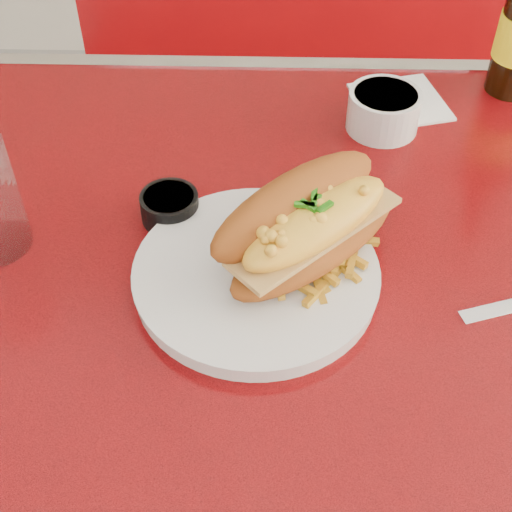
{
  "coord_description": "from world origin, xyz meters",
  "views": [
    {
      "loc": [
        -0.15,
        -0.56,
        1.34
      ],
      "look_at": [
        -0.17,
        -0.05,
        0.81
      ],
      "focal_mm": 50.0,
      "sensor_mm": 36.0,
      "label": 1
    }
  ],
  "objects_px": {
    "diner_table": "(386,341)",
    "sauce_cup_left": "(170,206)",
    "dinner_plate": "(256,275)",
    "mac_hoagie": "(308,223)",
    "fork": "(312,259)",
    "gravy_ramekin": "(384,110)",
    "booth_bench_far": "(334,154)"
  },
  "relations": [
    {
      "from": "mac_hoagie",
      "to": "gravy_ramekin",
      "type": "xyz_separation_m",
      "value": [
        0.11,
        0.26,
        -0.03
      ]
    },
    {
      "from": "diner_table",
      "to": "dinner_plate",
      "type": "relative_size",
      "value": 3.77
    },
    {
      "from": "booth_bench_far",
      "to": "dinner_plate",
      "type": "distance_m",
      "value": 1.0
    },
    {
      "from": "diner_table",
      "to": "sauce_cup_left",
      "type": "height_order",
      "value": "sauce_cup_left"
    },
    {
      "from": "mac_hoagie",
      "to": "fork",
      "type": "relative_size",
      "value": 1.74
    },
    {
      "from": "diner_table",
      "to": "fork",
      "type": "height_order",
      "value": "fork"
    },
    {
      "from": "mac_hoagie",
      "to": "fork",
      "type": "distance_m",
      "value": 0.04
    },
    {
      "from": "booth_bench_far",
      "to": "sauce_cup_left",
      "type": "height_order",
      "value": "booth_bench_far"
    },
    {
      "from": "mac_hoagie",
      "to": "fork",
      "type": "xyz_separation_m",
      "value": [
        0.01,
        -0.01,
        -0.04
      ]
    },
    {
      "from": "diner_table",
      "to": "sauce_cup_left",
      "type": "xyz_separation_m",
      "value": [
        -0.27,
        0.05,
        0.18
      ]
    },
    {
      "from": "gravy_ramekin",
      "to": "dinner_plate",
      "type": "bearing_deg",
      "value": -119.45
    },
    {
      "from": "diner_table",
      "to": "booth_bench_far",
      "type": "distance_m",
      "value": 0.87
    },
    {
      "from": "booth_bench_far",
      "to": "fork",
      "type": "distance_m",
      "value": 0.98
    },
    {
      "from": "diner_table",
      "to": "dinner_plate",
      "type": "height_order",
      "value": "dinner_plate"
    },
    {
      "from": "booth_bench_far",
      "to": "dinner_plate",
      "type": "relative_size",
      "value": 3.68
    },
    {
      "from": "dinner_plate",
      "to": "fork",
      "type": "height_order",
      "value": "same"
    },
    {
      "from": "fork",
      "to": "gravy_ramekin",
      "type": "distance_m",
      "value": 0.29
    },
    {
      "from": "gravy_ramekin",
      "to": "fork",
      "type": "bearing_deg",
      "value": -110.8
    },
    {
      "from": "booth_bench_far",
      "to": "dinner_plate",
      "type": "height_order",
      "value": "booth_bench_far"
    },
    {
      "from": "booth_bench_far",
      "to": "sauce_cup_left",
      "type": "xyz_separation_m",
      "value": [
        -0.27,
        -0.76,
        0.5
      ]
    },
    {
      "from": "booth_bench_far",
      "to": "fork",
      "type": "relative_size",
      "value": 8.65
    },
    {
      "from": "dinner_plate",
      "to": "mac_hoagie",
      "type": "bearing_deg",
      "value": 28.27
    },
    {
      "from": "dinner_plate",
      "to": "gravy_ramekin",
      "type": "distance_m",
      "value": 0.33
    },
    {
      "from": "booth_bench_far",
      "to": "mac_hoagie",
      "type": "relative_size",
      "value": 4.98
    },
    {
      "from": "fork",
      "to": "mac_hoagie",
      "type": "bearing_deg",
      "value": 11.45
    },
    {
      "from": "gravy_ramekin",
      "to": "sauce_cup_left",
      "type": "relative_size",
      "value": 1.51
    },
    {
      "from": "booth_bench_far",
      "to": "fork",
      "type": "height_order",
      "value": "booth_bench_far"
    },
    {
      "from": "booth_bench_far",
      "to": "mac_hoagie",
      "type": "distance_m",
      "value": 1.0
    },
    {
      "from": "fork",
      "to": "sauce_cup_left",
      "type": "bearing_deg",
      "value": 45.25
    },
    {
      "from": "dinner_plate",
      "to": "mac_hoagie",
      "type": "distance_m",
      "value": 0.08
    },
    {
      "from": "diner_table",
      "to": "sauce_cup_left",
      "type": "distance_m",
      "value": 0.33
    },
    {
      "from": "sauce_cup_left",
      "to": "dinner_plate",
      "type": "bearing_deg",
      "value": -43.98
    }
  ]
}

